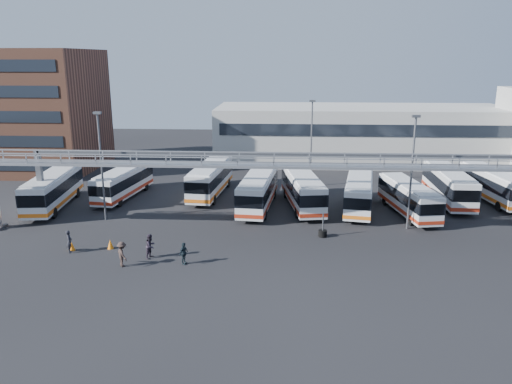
# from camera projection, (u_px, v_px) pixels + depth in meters

# --- Properties ---
(ground) EXTENTS (140.00, 140.00, 0.00)m
(ground) POSITION_uv_depth(u_px,v_px,m) (272.00, 256.00, 38.82)
(ground) COLOR black
(ground) RESTS_ON ground
(gantry) EXTENTS (51.40, 5.15, 7.10)m
(gantry) POSITION_uv_depth(u_px,v_px,m) (274.00, 170.00, 43.04)
(gantry) COLOR gray
(gantry) RESTS_ON ground
(apartment_building) EXTENTS (18.00, 15.00, 16.00)m
(apartment_building) POSITION_uv_depth(u_px,v_px,m) (28.00, 110.00, 67.55)
(apartment_building) COLOR brown
(apartment_building) RESTS_ON ground
(warehouse) EXTENTS (42.00, 14.00, 8.00)m
(warehouse) POSITION_uv_depth(u_px,v_px,m) (360.00, 134.00, 73.73)
(warehouse) COLOR #9E9E99
(warehouse) RESTS_ON ground
(light_pole_left) EXTENTS (0.70, 0.35, 10.21)m
(light_pole_left) POSITION_uv_depth(u_px,v_px,m) (101.00, 161.00, 45.93)
(light_pole_left) COLOR #4C4F54
(light_pole_left) RESTS_ON ground
(light_pole_mid) EXTENTS (0.70, 0.35, 10.21)m
(light_pole_mid) POSITION_uv_depth(u_px,v_px,m) (412.00, 167.00, 43.40)
(light_pole_mid) COLOR #4C4F54
(light_pole_mid) RESTS_ON ground
(light_pole_back) EXTENTS (0.70, 0.35, 10.21)m
(light_pole_back) POSITION_uv_depth(u_px,v_px,m) (311.00, 139.00, 58.31)
(light_pole_back) COLOR #4C4F54
(light_pole_back) RESTS_ON ground
(bus_0) EXTENTS (3.88, 11.77, 3.51)m
(bus_0) POSITION_uv_depth(u_px,v_px,m) (53.00, 189.00, 50.90)
(bus_0) COLOR silver
(bus_0) RESTS_ON ground
(bus_1) EXTENTS (3.89, 10.84, 3.22)m
(bus_1) POSITION_uv_depth(u_px,v_px,m) (123.00, 182.00, 54.45)
(bus_1) COLOR silver
(bus_1) RESTS_ON ground
(bus_3) EXTENTS (3.74, 11.77, 3.52)m
(bus_3) POSITION_uv_depth(u_px,v_px,m) (210.00, 178.00, 55.47)
(bus_3) COLOR silver
(bus_3) RESTS_ON ground
(bus_4) EXTENTS (3.76, 11.77, 3.52)m
(bus_4) POSITION_uv_depth(u_px,v_px,m) (258.00, 190.00, 50.63)
(bus_4) COLOR silver
(bus_4) RESTS_ON ground
(bus_5) EXTENTS (4.37, 11.76, 3.49)m
(bus_5) POSITION_uv_depth(u_px,v_px,m) (303.00, 189.00, 50.95)
(bus_5) COLOR silver
(bus_5) RESTS_ON ground
(bus_6) EXTENTS (4.33, 11.17, 3.31)m
(bus_6) POSITION_uv_depth(u_px,v_px,m) (359.00, 192.00, 50.12)
(bus_6) COLOR silver
(bus_6) RESTS_ON ground
(bus_7) EXTENTS (4.11, 10.65, 3.16)m
(bus_7) POSITION_uv_depth(u_px,v_px,m) (409.00, 197.00, 48.66)
(bus_7) COLOR silver
(bus_7) RESTS_ON ground
(bus_8) EXTENTS (2.94, 11.62, 3.51)m
(bus_8) POSITION_uv_depth(u_px,v_px,m) (449.00, 184.00, 52.68)
(bus_8) COLOR silver
(bus_8) RESTS_ON ground
(bus_9) EXTENTS (3.88, 11.33, 3.37)m
(bus_9) POSITION_uv_depth(u_px,v_px,m) (493.00, 184.00, 53.04)
(bus_9) COLOR silver
(bus_9) RESTS_ON ground
(pedestrian_a) EXTENTS (0.63, 0.77, 1.83)m
(pedestrian_a) POSITION_uv_depth(u_px,v_px,m) (69.00, 241.00, 39.23)
(pedestrian_a) COLOR black
(pedestrian_a) RESTS_ON ground
(pedestrian_b) EXTENTS (0.99, 1.11, 1.90)m
(pedestrian_b) POSITION_uv_depth(u_px,v_px,m) (151.00, 246.00, 38.18)
(pedestrian_b) COLOR #261F2B
(pedestrian_b) RESTS_ON ground
(pedestrian_c) EXTENTS (1.33, 1.40, 1.90)m
(pedestrian_c) POSITION_uv_depth(u_px,v_px,m) (122.00, 254.00, 36.59)
(pedestrian_c) COLOR #322521
(pedestrian_c) RESTS_ON ground
(pedestrian_d) EXTENTS (0.78, 1.08, 1.70)m
(pedestrian_d) POSITION_uv_depth(u_px,v_px,m) (184.00, 253.00, 37.00)
(pedestrian_d) COLOR black
(pedestrian_d) RESTS_ON ground
(cone_left) EXTENTS (0.62, 0.62, 0.77)m
(cone_left) POSITION_uv_depth(u_px,v_px,m) (110.00, 244.00, 40.13)
(cone_left) COLOR orange
(cone_left) RESTS_ON ground
(cone_right) EXTENTS (0.45, 0.45, 0.72)m
(cone_right) POSITION_uv_depth(u_px,v_px,m) (72.00, 246.00, 39.76)
(cone_right) COLOR orange
(cone_right) RESTS_ON ground
(tire_stack) EXTENTS (0.74, 0.74, 2.12)m
(tire_stack) POSITION_uv_depth(u_px,v_px,m) (323.00, 233.00, 42.82)
(tire_stack) COLOR black
(tire_stack) RESTS_ON ground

